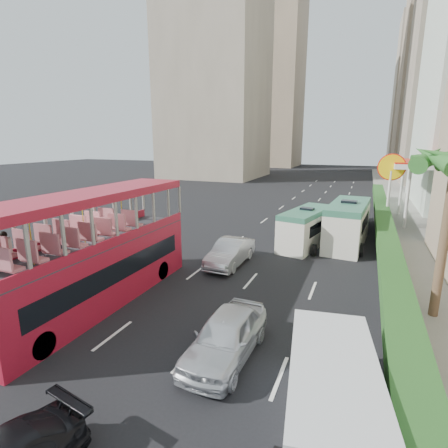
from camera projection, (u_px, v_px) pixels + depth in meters
The scene contains 18 objects.
ground_plane at pixel (221, 329), 13.68m from camera, with size 200.00×200.00×0.00m, color black.
double_decker_bus at pixel (95, 250), 15.28m from camera, with size 2.50×11.00×5.06m, color #A81429.
car_silver_lane_a at pixel (230, 264), 20.77m from camera, with size 1.58×4.54×1.50m, color silver.
car_silver_lane_b at pixel (226, 356), 11.91m from camera, with size 1.84×4.57×1.56m, color silver.
van_asset at pixel (314, 231), 28.29m from camera, with size 2.35×5.10×1.42m, color silver.
minibus_near at pixel (306, 228), 24.15m from camera, with size 1.94×5.81×2.58m, color silver.
minibus_far at pixel (347, 224), 24.31m from camera, with size 2.27×6.80×3.02m, color silver.
panel_van_near at pixel (332, 401), 8.47m from camera, with size 2.05×5.14×2.05m, color silver.
panel_van_far at pixel (354, 214), 29.60m from camera, with size 2.21×5.53×2.21m, color silver.
sidewalk at pixel (411, 218), 32.89m from camera, with size 6.00×120.00×0.18m, color #99968C.
kerb_wall at pixel (383, 238), 23.87m from camera, with size 0.30×44.00×1.00m, color silver.
hedge at pixel (384, 226), 23.67m from camera, with size 1.10×44.00×0.70m, color #2D6626.
palm_tree at pixel (444, 240), 13.64m from camera, with size 0.36×0.36×6.40m, color brown.
shell_station at pixel (430, 193), 30.11m from camera, with size 6.50×8.00×5.50m, color silver.
tower_far_a at pixel (436, 71), 76.24m from camera, with size 14.00×14.00×44.00m, color tan.
tower_far_b at pixel (422, 93), 96.53m from camera, with size 14.00×14.00×40.00m, color tan.
tower_left_a at pixel (215, 38), 65.97m from camera, with size 18.00×18.00×52.00m, color tan.
tower_left_b at pixel (272, 82), 97.48m from camera, with size 16.00×16.00×46.00m, color tan.
Camera 1 is at (4.75, -11.40, 7.18)m, focal length 28.00 mm.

